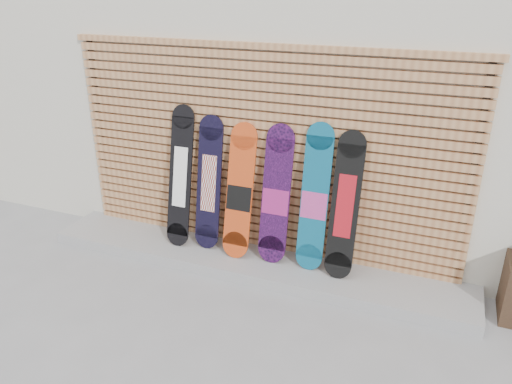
% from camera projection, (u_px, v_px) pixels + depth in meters
% --- Properties ---
extents(ground, '(80.00, 80.00, 0.00)m').
position_uv_depth(ground, '(239.00, 305.00, 4.74)').
color(ground, gray).
rests_on(ground, ground).
extents(building, '(12.00, 5.00, 3.60)m').
position_uv_depth(building, '(372.00, 61.00, 6.84)').
color(building, beige).
rests_on(building, ground).
extents(concrete_step, '(4.60, 0.70, 0.12)m').
position_uv_depth(concrete_step, '(251.00, 262.00, 5.34)').
color(concrete_step, gray).
rests_on(concrete_step, ground).
extents(slat_wall, '(4.26, 0.08, 2.29)m').
position_uv_depth(slat_wall, '(261.00, 152.00, 5.14)').
color(slat_wall, '#AF7449').
rests_on(slat_wall, ground).
extents(snowboard_0, '(0.26, 0.36, 1.52)m').
position_uv_depth(snowboard_0, '(180.00, 177.00, 5.38)').
color(snowboard_0, black).
rests_on(snowboard_0, concrete_step).
extents(snowboard_1, '(0.27, 0.28, 1.44)m').
position_uv_depth(snowboard_1, '(209.00, 183.00, 5.32)').
color(snowboard_1, black).
rests_on(snowboard_1, concrete_step).
extents(snowboard_2, '(0.29, 0.36, 1.40)m').
position_uv_depth(snowboard_2, '(240.00, 192.00, 5.17)').
color(snowboard_2, '#CA4215').
rests_on(snowboard_2, concrete_step).
extents(snowboard_3, '(0.29, 0.30, 1.43)m').
position_uv_depth(snowboard_3, '(276.00, 196.00, 5.06)').
color(snowboard_3, black).
rests_on(snowboard_3, concrete_step).
extents(snowboard_4, '(0.27, 0.29, 1.49)m').
position_uv_depth(snowboard_4, '(315.00, 199.00, 4.92)').
color(snowboard_4, '#0C5678').
rests_on(snowboard_4, concrete_step).
extents(snowboard_5, '(0.27, 0.34, 1.44)m').
position_uv_depth(snowboard_5, '(345.00, 206.00, 4.79)').
color(snowboard_5, black).
rests_on(snowboard_5, concrete_step).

